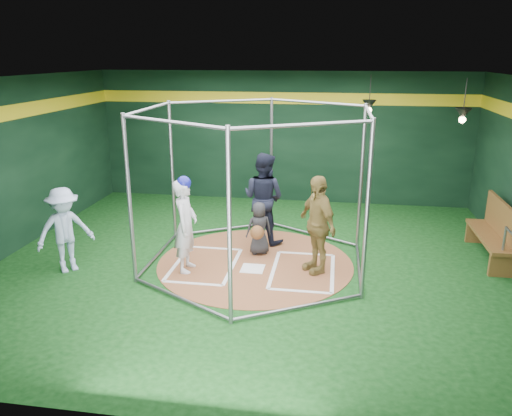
% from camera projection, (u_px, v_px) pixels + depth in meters
% --- Properties ---
extents(room_shell, '(10.10, 9.10, 3.53)m').
position_uv_depth(room_shell, '(255.00, 176.00, 9.24)').
color(room_shell, black).
rests_on(room_shell, ground).
extents(clay_disc, '(3.80, 3.80, 0.01)m').
position_uv_depth(clay_disc, '(255.00, 263.00, 9.75)').
color(clay_disc, brown).
rests_on(clay_disc, ground).
extents(home_plate, '(0.43, 0.43, 0.01)m').
position_uv_depth(home_plate, '(253.00, 269.00, 9.46)').
color(home_plate, white).
rests_on(home_plate, clay_disc).
extents(batter_box_left, '(1.17, 1.77, 0.01)m').
position_uv_depth(batter_box_left, '(205.00, 264.00, 9.66)').
color(batter_box_left, white).
rests_on(batter_box_left, clay_disc).
extents(batter_box_right, '(1.17, 1.77, 0.01)m').
position_uv_depth(batter_box_right, '(303.00, 271.00, 9.37)').
color(batter_box_right, white).
rests_on(batter_box_right, clay_disc).
extents(batting_cage, '(4.05, 4.67, 3.00)m').
position_uv_depth(batting_cage, '(255.00, 189.00, 9.31)').
color(batting_cage, gray).
rests_on(batting_cage, ground).
extents(pendant_lamp_near, '(0.34, 0.34, 0.90)m').
position_uv_depth(pendant_lamp_near, '(369.00, 105.00, 12.00)').
color(pendant_lamp_near, black).
rests_on(pendant_lamp_near, room_shell).
extents(pendant_lamp_far, '(0.34, 0.34, 0.90)m').
position_uv_depth(pendant_lamp_far, '(463.00, 114.00, 10.22)').
color(pendant_lamp_far, black).
rests_on(pendant_lamp_far, room_shell).
extents(batter_figure, '(0.43, 0.64, 1.82)m').
position_uv_depth(batter_figure, '(186.00, 224.00, 9.17)').
color(batter_figure, silver).
rests_on(batter_figure, clay_disc).
extents(visitor_leopard, '(0.98, 1.14, 1.84)m').
position_uv_depth(visitor_leopard, '(317.00, 224.00, 9.14)').
color(visitor_leopard, '#AD934A').
rests_on(visitor_leopard, clay_disc).
extents(catcher_figure, '(0.62, 0.66, 1.08)m').
position_uv_depth(catcher_figure, '(259.00, 229.00, 10.03)').
color(catcher_figure, black).
rests_on(catcher_figure, clay_disc).
extents(umpire, '(1.16, 1.05, 1.95)m').
position_uv_depth(umpire, '(263.00, 198.00, 10.60)').
color(umpire, black).
rests_on(umpire, clay_disc).
extents(bystander_blue, '(1.16, 1.16, 1.61)m').
position_uv_depth(bystander_blue, '(65.00, 230.00, 9.20)').
color(bystander_blue, '#ABBFE3').
rests_on(bystander_blue, ground).
extents(dugout_bench, '(0.46, 1.99, 1.16)m').
position_uv_depth(dugout_bench, '(496.00, 230.00, 9.82)').
color(dugout_bench, brown).
rests_on(dugout_bench, ground).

